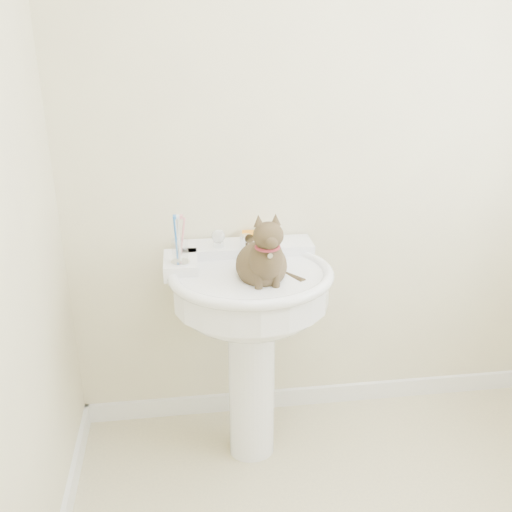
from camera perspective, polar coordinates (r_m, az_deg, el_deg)
name	(u,v)px	position (r m, az deg, el deg)	size (l,w,h in m)	color
wall_back	(331,146)	(2.37, 7.52, 10.86)	(2.20, 0.00, 2.50)	beige
baseboard_back	(319,395)	(2.85, 6.33, -13.62)	(2.20, 0.02, 0.09)	white
pedestal_sink	(250,307)	(2.21, -0.56, -5.16)	(0.64, 0.63, 0.88)	white
faucet	(246,237)	(2.26, -1.00, 1.90)	(0.28, 0.12, 0.14)	silver
soap_bar	(253,235)	(2.36, -0.29, 2.07)	(0.09, 0.06, 0.03)	orange
toothbrush_cup	(180,251)	(2.13, -7.63, 0.48)	(0.07, 0.07, 0.19)	silver
cat	(263,261)	(2.06, 0.72, -0.49)	(0.21, 0.26, 0.38)	brown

